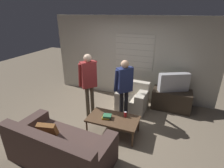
% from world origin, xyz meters
% --- Properties ---
extents(ground_plane, '(16.00, 16.00, 0.00)m').
position_xyz_m(ground_plane, '(0.00, 0.00, 0.00)').
color(ground_plane, '#7F705B').
extents(wall_back, '(5.20, 0.08, 2.55)m').
position_xyz_m(wall_back, '(0.00, 2.03, 1.28)').
color(wall_back, '#BCB7A8').
rests_on(wall_back, ground_plane).
extents(couch_blue, '(1.99, 1.10, 0.83)m').
position_xyz_m(couch_blue, '(-0.43, -1.21, 0.31)').
color(couch_blue, '#4C3833').
rests_on(couch_blue, ground_plane).
extents(armchair_beige, '(0.84, 0.81, 0.78)m').
position_xyz_m(armchair_beige, '(0.34, 1.20, 0.32)').
color(armchair_beige, beige).
rests_on(armchair_beige, ground_plane).
extents(coffee_table, '(1.16, 0.63, 0.40)m').
position_xyz_m(coffee_table, '(0.20, -0.06, 0.37)').
color(coffee_table, brown).
rests_on(coffee_table, ground_plane).
extents(tv_stand, '(1.07, 0.56, 0.58)m').
position_xyz_m(tv_stand, '(1.38, 1.59, 0.29)').
color(tv_stand, '#33281E').
rests_on(tv_stand, ground_plane).
extents(tv, '(0.84, 0.56, 0.51)m').
position_xyz_m(tv, '(1.38, 1.60, 0.83)').
color(tv, '#B2B2B7').
rests_on(tv, tv_stand).
extents(person_left_standing, '(0.51, 0.77, 1.72)m').
position_xyz_m(person_left_standing, '(-0.63, 0.39, 1.08)').
color(person_left_standing, '#4C4233').
rests_on(person_left_standing, ground_plane).
extents(person_right_standing, '(0.49, 0.78, 1.60)m').
position_xyz_m(person_right_standing, '(0.24, 0.60, 1.01)').
color(person_right_standing, black).
rests_on(person_right_standing, ground_plane).
extents(book_stack, '(0.23, 0.20, 0.08)m').
position_xyz_m(book_stack, '(0.06, -0.11, 0.45)').
color(book_stack, gold).
rests_on(book_stack, coffee_table).
extents(soda_can, '(0.07, 0.07, 0.13)m').
position_xyz_m(soda_can, '(0.44, 0.10, 0.47)').
color(soda_can, red).
rests_on(soda_can, coffee_table).
extents(spare_remote, '(0.05, 0.13, 0.02)m').
position_xyz_m(spare_remote, '(-0.06, 0.01, 0.42)').
color(spare_remote, black).
rests_on(spare_remote, coffee_table).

